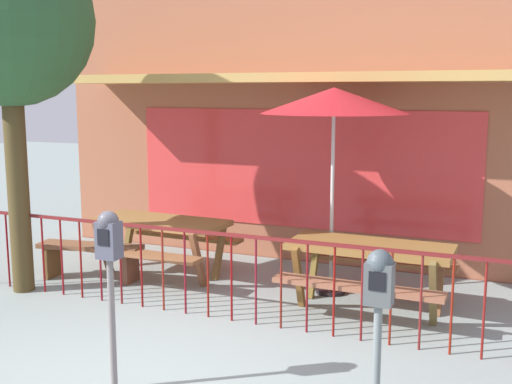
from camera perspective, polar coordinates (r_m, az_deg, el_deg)
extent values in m
cube|color=brown|center=(9.46, 4.31, -5.87)|extent=(7.75, 0.54, 0.01)
cube|color=#A15C41|center=(9.14, 4.49, 8.84)|extent=(7.75, 0.50, 4.80)
cube|color=#D83838|center=(8.96, 3.88, 2.09)|extent=(5.04, 0.02, 1.70)
cube|color=tan|center=(8.44, 2.89, 10.36)|extent=(6.59, 0.99, 0.12)
cube|color=maroon|center=(6.67, -3.39, -3.84)|extent=(6.51, 0.04, 0.04)
cylinder|color=maroon|center=(8.49, -21.76, -4.95)|extent=(0.02, 0.02, 0.95)
cylinder|color=maroon|center=(8.30, -20.35, -5.18)|extent=(0.02, 0.02, 0.95)
cylinder|color=maroon|center=(8.11, -18.88, -5.43)|extent=(0.02, 0.02, 0.95)
cylinder|color=maroon|center=(7.93, -17.34, -5.68)|extent=(0.02, 0.02, 0.95)
cylinder|color=maroon|center=(7.75, -15.73, -5.94)|extent=(0.02, 0.02, 0.95)
cylinder|color=maroon|center=(7.59, -14.04, -6.20)|extent=(0.02, 0.02, 0.95)
cylinder|color=maroon|center=(7.42, -12.28, -6.47)|extent=(0.02, 0.02, 0.95)
cylinder|color=maroon|center=(7.27, -10.43, -6.75)|extent=(0.02, 0.02, 0.95)
cylinder|color=maroon|center=(7.12, -8.51, -7.03)|extent=(0.02, 0.02, 0.95)
cylinder|color=maroon|center=(6.98, -6.51, -7.31)|extent=(0.02, 0.02, 0.95)
cylinder|color=maroon|center=(6.86, -4.42, -7.60)|extent=(0.02, 0.02, 0.95)
cylinder|color=maroon|center=(6.74, -2.26, -7.88)|extent=(0.02, 0.02, 0.95)
cylinder|color=maroon|center=(6.63, -0.01, -8.17)|extent=(0.02, 0.02, 0.95)
cylinder|color=maroon|center=(6.53, 2.30, -8.45)|extent=(0.02, 0.02, 0.95)
cylinder|color=maroon|center=(6.44, 4.69, -8.72)|extent=(0.02, 0.02, 0.95)
cylinder|color=maroon|center=(6.36, 7.15, -8.99)|extent=(0.02, 0.02, 0.95)
cylinder|color=maroon|center=(6.30, 9.66, -9.24)|extent=(0.02, 0.02, 0.95)
cylinder|color=maroon|center=(6.24, 12.23, -9.48)|extent=(0.02, 0.02, 0.95)
cylinder|color=maroon|center=(6.20, 14.84, -9.71)|extent=(0.02, 0.02, 0.95)
cylinder|color=maroon|center=(6.17, 17.48, -9.92)|extent=(0.02, 0.02, 0.95)
cylinder|color=maroon|center=(6.16, 20.14, -10.11)|extent=(0.02, 0.02, 0.95)
cube|color=olive|center=(8.37, -8.73, -2.72)|extent=(1.83, 0.84, 0.07)
cube|color=brown|center=(8.01, -10.89, -5.54)|extent=(1.81, 0.34, 0.05)
cube|color=olive|center=(8.89, -6.70, -3.96)|extent=(1.81, 0.34, 0.05)
cube|color=brown|center=(8.67, -13.78, -4.98)|extent=(0.09, 0.35, 0.78)
cube|color=brown|center=(9.10, -11.56, -4.24)|extent=(0.09, 0.35, 0.78)
cube|color=brown|center=(7.85, -5.32, -6.24)|extent=(0.09, 0.35, 0.78)
cube|color=brown|center=(8.32, -3.35, -5.33)|extent=(0.09, 0.35, 0.78)
cube|color=olive|center=(7.07, 10.38, -4.97)|extent=(1.81, 0.79, 0.07)
cube|color=#91573E|center=(6.64, 9.19, -8.57)|extent=(1.80, 0.29, 0.05)
cube|color=#8F5A38|center=(7.67, 11.27, -6.21)|extent=(1.80, 0.29, 0.05)
cube|color=brown|center=(7.11, 3.91, -7.85)|extent=(0.08, 0.35, 0.78)
cube|color=brown|center=(7.62, 5.35, -6.71)|extent=(0.08, 0.35, 0.78)
cube|color=brown|center=(6.78, 15.88, -9.04)|extent=(0.08, 0.35, 0.78)
cube|color=brown|center=(7.32, 16.49, -7.73)|extent=(0.08, 0.35, 0.78)
cylinder|color=black|center=(7.83, 6.81, -8.94)|extent=(0.36, 0.36, 0.05)
cylinder|color=beige|center=(7.54, 6.98, -0.25)|extent=(0.04, 0.04, 2.45)
cone|color=red|center=(7.44, 7.15, 8.30)|extent=(1.75, 1.75, 0.30)
cube|color=brown|center=(8.46, -14.93, -4.83)|extent=(1.43, 0.55, 0.06)
cube|color=brown|center=(8.78, -18.12, -5.97)|extent=(0.08, 0.29, 0.45)
cube|color=brown|center=(8.27, -11.41, -6.62)|extent=(0.08, 0.29, 0.45)
cylinder|color=slate|center=(5.35, -13.02, -11.74)|extent=(0.06, 0.06, 1.12)
cube|color=#484A59|center=(5.14, -13.30, -4.29)|extent=(0.18, 0.14, 0.30)
sphere|color=#46454F|center=(5.11, -13.36, -2.63)|extent=(0.17, 0.17, 0.17)
cube|color=black|center=(5.08, -13.81, -4.06)|extent=(0.11, 0.01, 0.13)
cylinder|color=slate|center=(4.41, 10.91, -16.66)|extent=(0.06, 0.06, 1.08)
cube|color=#4F5354|center=(4.16, 11.20, -8.20)|extent=(0.18, 0.14, 0.28)
sphere|color=#454F55|center=(4.13, 11.26, -6.32)|extent=(0.17, 0.17, 0.17)
cube|color=black|center=(4.09, 11.00, -8.04)|extent=(0.11, 0.01, 0.12)
cylinder|color=#483A1E|center=(8.10, -20.96, 0.82)|extent=(0.26, 0.26, 2.72)
sphere|color=#2D5930|center=(8.07, -21.75, 14.38)|extent=(2.01, 2.01, 2.01)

